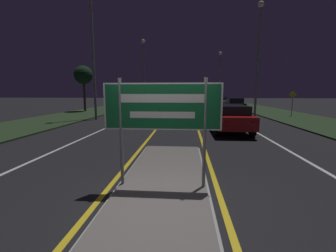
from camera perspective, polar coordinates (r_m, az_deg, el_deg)
The scene contains 24 objects.
ground_plane at distance 4.51m, azimuth -2.28°, elevation -19.01°, with size 160.00×160.00×0.00m, color black.
median_island at distance 5.04m, azimuth -1.41°, elevation -15.36°, with size 2.00×7.16×0.10m.
verge_left at distance 26.05m, azimuth -18.02°, elevation 3.62°, with size 5.00×100.00×0.08m.
verge_right at distance 25.69m, azimuth 25.14°, elevation 3.17°, with size 5.00×100.00×0.08m.
centre_line_yellow_left at distance 29.09m, azimuth 1.26°, elevation 4.44°, with size 0.12×70.00×0.01m.
centre_line_yellow_right at distance 29.05m, azimuth 5.98°, elevation 4.39°, with size 0.12×70.00×0.01m.
lane_line_white_left at distance 29.42m, azimuth -4.61°, elevation 4.46°, with size 0.12×70.00×0.01m.
lane_line_white_right at distance 29.28m, azimuth 11.89°, elevation 4.29°, with size 0.12×70.00×0.01m.
edge_line_white_left at distance 30.04m, azimuth -10.29°, elevation 4.44°, with size 0.10×70.00×0.01m.
edge_line_white_right at distance 29.81m, azimuth 17.63°, elevation 4.14°, with size 0.10×70.00×0.01m.
highway_sign at distance 4.62m, azimuth -1.49°, elevation 3.91°, with size 2.44×0.07×2.28m.
streetlight_left_near at distance 18.68m, azimuth -18.74°, elevation 21.71°, with size 0.49×0.49×10.61m.
streetlight_left_far at distance 36.82m, azimuth -6.25°, elevation 16.12°, with size 0.61×0.61×10.21m.
streetlight_right_near at distance 19.98m, azimuth 22.01°, elevation 18.05°, with size 0.48×0.48×9.00m.
streetlight_right_far at distance 40.64m, azimuth 13.01°, elevation 13.90°, with size 0.57×0.57×8.93m.
car_receding_0 at distance 12.46m, azimuth 15.37°, elevation 2.17°, with size 1.88×4.61×1.42m.
car_receding_1 at distance 26.48m, azimuth 16.43°, elevation 5.34°, with size 1.90×4.25×1.46m.
car_receding_2 at distance 35.83m, azimuth 13.34°, elevation 6.20°, with size 1.93×4.56×1.43m.
car_receding_3 at distance 45.03m, azimuth 11.32°, elevation 6.67°, with size 1.86×4.64×1.42m.
car_approaching_0 at distance 15.55m, azimuth -7.48°, elevation 3.46°, with size 2.04×4.12×1.34m.
car_approaching_1 at distance 25.90m, azimuth -2.21°, elevation 5.55°, with size 1.89×4.53×1.37m.
car_approaching_2 at distance 35.59m, azimuth -0.37°, elevation 6.46°, with size 1.84×4.42×1.49m.
warning_sign at distance 22.05m, azimuth 29.06°, elevation 5.58°, with size 0.60×0.06×2.11m.
roadside_palm_left at distance 25.90m, azimuth -20.70°, elevation 11.91°, with size 1.93×1.93×4.79m.
Camera 1 is at (0.49, -3.97, 2.09)m, focal length 24.00 mm.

